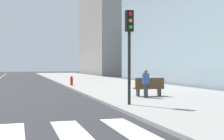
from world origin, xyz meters
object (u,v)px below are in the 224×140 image
object	(u,v)px
fire_hydrant	(72,81)
park_bench	(149,87)
pedestrian_waiting_east	(146,82)
traffic_light_near_corner	(129,38)

from	to	relation	value
fire_hydrant	park_bench	bearing A→B (deg)	-77.35
park_bench	pedestrian_waiting_east	size ratio (longest dim) A/B	1.13
traffic_light_near_corner	fire_hydrant	size ratio (longest dim) A/B	5.02
park_bench	fire_hydrant	xyz separation A→B (m)	(-2.76, 12.29, -0.11)
traffic_light_near_corner	fire_hydrant	xyz separation A→B (m)	(-0.23, 15.92, -2.72)
traffic_light_near_corner	pedestrian_waiting_east	size ratio (longest dim) A/B	2.74
traffic_light_near_corner	fire_hydrant	world-z (taller)	traffic_light_near_corner
park_bench	pedestrian_waiting_east	distance (m)	1.01
traffic_light_near_corner	park_bench	xyz separation A→B (m)	(2.53, 3.63, -2.61)
pedestrian_waiting_east	fire_hydrant	distance (m)	13.27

